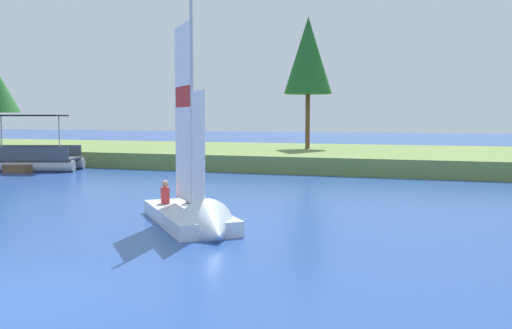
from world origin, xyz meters
TOP-DOWN VIEW (x-y plane):
  - ground_plane at (0.00, 0.00)m, footprint 200.00×200.00m
  - shore_bank at (0.00, 27.81)m, footprint 80.00×14.61m
  - shoreline_tree_midleft at (-2.58, 28.42)m, footprint 2.97×2.97m
  - wooden_dock at (-14.85, 18.77)m, footprint 1.41×4.48m
  - sailboat at (0.32, 6.10)m, footprint 4.37×4.77m
  - pontoon_boat at (-15.00, 18.04)m, footprint 5.58×3.85m

SIDE VIEW (x-z plane):
  - ground_plane at x=0.00m, z-range 0.00..0.00m
  - wooden_dock at x=-14.85m, z-range 0.00..0.40m
  - sailboat at x=0.32m, z-range -2.85..3.65m
  - shore_bank at x=0.00m, z-range 0.00..0.87m
  - pontoon_boat at x=-15.00m, z-range -0.79..2.17m
  - shoreline_tree_midleft at x=-2.58m, z-range 2.54..10.69m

